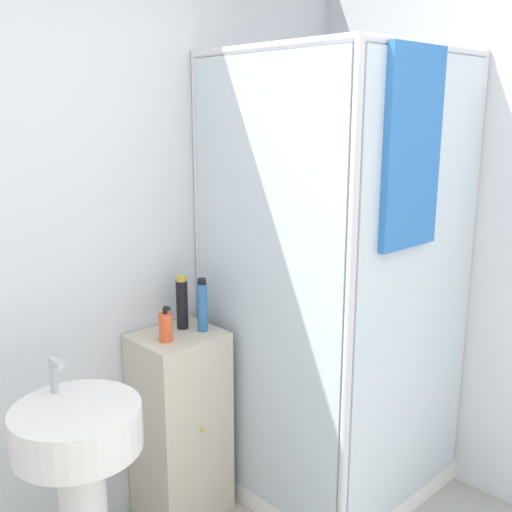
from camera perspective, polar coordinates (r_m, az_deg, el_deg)
The scene contains 7 objects.
wall_back at distance 2.39m, azimuth -21.18°, elevation -0.13°, with size 6.40×0.06×2.50m, color silver.
shower_enclosure at distance 2.84m, azimuth 7.47°, elevation -11.79°, with size 0.90×0.93×2.03m.
vanity_cabinet at distance 2.78m, azimuth -7.22°, elevation -15.63°, with size 0.36×0.33×0.85m.
sink at distance 2.23m, azimuth -16.39°, elevation -19.06°, with size 0.43×0.43×0.96m.
soap_dispenser at distance 2.51m, azimuth -8.61°, elevation -6.67°, with size 0.06×0.06×0.15m.
shampoo_bottle_tall_black at distance 2.62m, azimuth -7.06°, elevation -4.45°, with size 0.05×0.05×0.24m.
shampoo_bottle_blue at distance 2.58m, azimuth -5.14°, elevation -4.73°, with size 0.04×0.04×0.23m.
Camera 1 is at (-0.87, -0.46, 1.78)m, focal length 42.00 mm.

